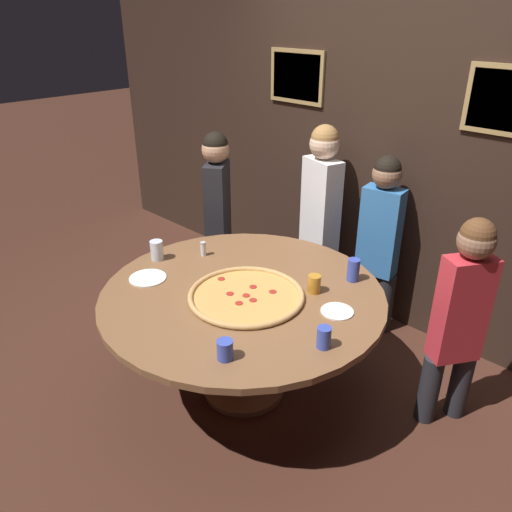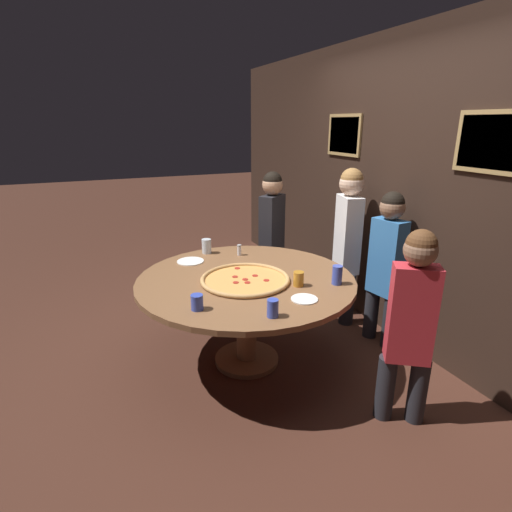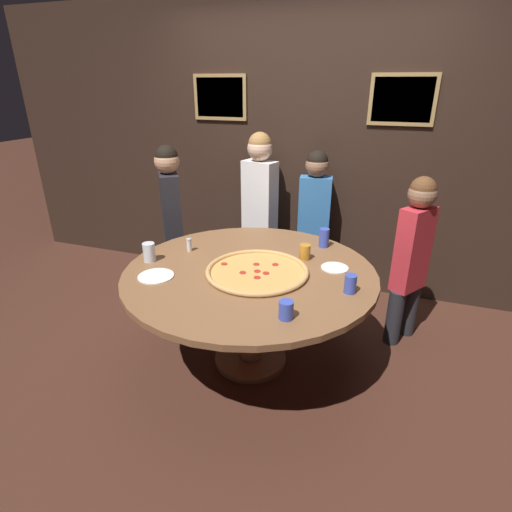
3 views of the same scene
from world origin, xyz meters
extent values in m
plane|color=#422319|center=(0.00, 0.00, 0.00)|extent=(24.00, 24.00, 0.00)
cube|color=black|center=(0.00, 1.43, 1.30)|extent=(6.40, 0.06, 2.60)
cube|color=#9E7F4C|center=(-0.80, 1.39, 1.75)|extent=(0.52, 0.02, 0.40)
cube|color=#B2A893|center=(-0.80, 1.39, 1.75)|extent=(0.46, 0.01, 0.34)
cube|color=#9E7F4C|center=(0.80, 1.39, 1.75)|extent=(0.52, 0.02, 0.40)
cube|color=#B2A893|center=(0.80, 1.39, 1.75)|extent=(0.46, 0.01, 0.34)
cylinder|color=brown|center=(0.00, 0.00, 0.72)|extent=(1.67, 1.67, 0.04)
cylinder|color=brown|center=(0.00, 0.00, 0.35)|extent=(0.16, 0.16, 0.70)
cylinder|color=brown|center=(0.00, 0.00, 0.02)|extent=(0.52, 0.52, 0.04)
cylinder|color=#E0994C|center=(0.06, -0.03, 0.75)|extent=(0.63, 0.63, 0.01)
torus|color=tan|center=(0.06, -0.03, 0.76)|extent=(0.67, 0.67, 0.03)
cylinder|color=#A8281E|center=(0.02, 0.07, 0.75)|extent=(0.04, 0.04, 0.00)
cylinder|color=#A8281E|center=(-0.18, 0.00, 0.75)|extent=(0.04, 0.04, 0.00)
cylinder|color=#A8281E|center=(0.06, -0.03, 0.75)|extent=(0.04, 0.04, 0.00)
cylinder|color=#A8281E|center=(-0.02, -0.08, 0.75)|extent=(0.04, 0.04, 0.00)
cylinder|color=#A8281E|center=(0.14, 0.10, 0.75)|extent=(0.04, 0.04, 0.00)
cylinder|color=#A8281E|center=(0.09, -0.12, 0.75)|extent=(0.04, 0.04, 0.00)
cylinder|color=#A8281E|center=(0.13, -0.04, 0.75)|extent=(0.04, 0.04, 0.00)
cylinder|color=#BC7A23|center=(0.30, 0.29, 0.79)|extent=(0.08, 0.08, 0.11)
cylinder|color=silver|center=(-0.70, -0.10, 0.81)|extent=(0.08, 0.08, 0.13)
cylinder|color=#384CB7|center=(0.66, -0.10, 0.80)|extent=(0.07, 0.07, 0.11)
cylinder|color=#384CB7|center=(0.39, 0.56, 0.81)|extent=(0.07, 0.07, 0.14)
cylinder|color=#384CB7|center=(0.38, -0.49, 0.79)|extent=(0.08, 0.08, 0.10)
cylinder|color=white|center=(0.53, 0.21, 0.74)|extent=(0.18, 0.18, 0.01)
cylinder|color=white|center=(-0.53, -0.30, 0.74)|extent=(0.23, 0.23, 0.01)
cylinder|color=silver|center=(-0.53, 0.15, 0.78)|extent=(0.04, 0.04, 0.08)
cylinder|color=#B7B7BC|center=(-0.53, 0.15, 0.83)|extent=(0.04, 0.04, 0.01)
cylinder|color=#232328|center=(0.28, 1.22, 0.23)|extent=(0.14, 0.14, 0.47)
cylinder|color=#232328|center=(0.07, 1.19, 0.23)|extent=(0.14, 0.14, 0.47)
cube|color=#3370B2|center=(0.18, 1.21, 0.79)|extent=(0.30, 0.19, 0.65)
sphere|color=#8C664C|center=(0.18, 1.21, 1.22)|extent=(0.20, 0.20, 0.20)
sphere|color=black|center=(0.18, 1.21, 1.26)|extent=(0.19, 0.19, 0.19)
cylinder|color=#232328|center=(-0.93, 0.61, 0.24)|extent=(0.18, 0.18, 0.49)
cylinder|color=#232328|center=(-1.06, 0.79, 0.24)|extent=(0.18, 0.18, 0.49)
cube|color=#232328|center=(-1.00, 0.70, 0.83)|extent=(0.30, 0.33, 0.68)
sphere|color=tan|center=(-1.00, 0.70, 1.27)|extent=(0.21, 0.21, 0.21)
sphere|color=black|center=(-1.00, 0.70, 1.31)|extent=(0.19, 0.19, 0.19)
cylinder|color=#232328|center=(1.08, 0.76, 0.22)|extent=(0.17, 0.17, 0.45)
cylinder|color=#232328|center=(0.96, 0.59, 0.22)|extent=(0.17, 0.17, 0.45)
cube|color=red|center=(1.02, 0.67, 0.76)|extent=(0.27, 0.30, 0.63)
sphere|color=#8C664C|center=(1.02, 0.67, 1.17)|extent=(0.19, 0.19, 0.19)
sphere|color=brown|center=(1.02, 0.67, 1.21)|extent=(0.18, 0.18, 0.18)
cylinder|color=#232328|center=(-0.22, 1.14, 0.26)|extent=(0.17, 0.17, 0.51)
cylinder|color=#232328|center=(-0.44, 1.21, 0.26)|extent=(0.17, 0.17, 0.51)
cube|color=white|center=(-0.33, 1.17, 0.87)|extent=(0.34, 0.24, 0.72)
sphere|color=beige|center=(-0.33, 1.17, 1.34)|extent=(0.22, 0.22, 0.22)
sphere|color=#9E703D|center=(-0.33, 1.17, 1.38)|extent=(0.20, 0.20, 0.20)
camera|label=1|loc=(1.81, -1.76, 2.24)|focal=35.00mm
camera|label=2|loc=(2.64, -1.07, 1.87)|focal=28.00mm
camera|label=3|loc=(0.83, -2.24, 1.88)|focal=28.00mm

